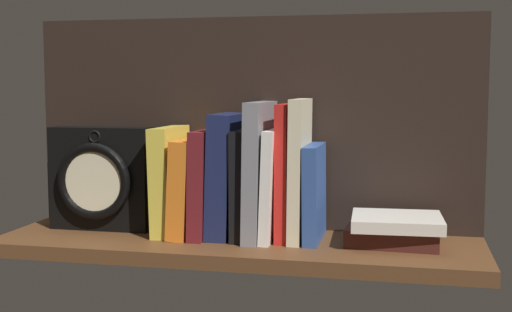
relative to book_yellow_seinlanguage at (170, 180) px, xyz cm
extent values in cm
cube|color=brown|center=(13.47, -2.97, -11.15)|extent=(86.72, 25.07, 2.50)
cube|color=black|center=(13.47, 8.97, 10.32)|extent=(86.72, 1.20, 40.45)
cube|color=gold|center=(0.00, 0.00, 0.00)|extent=(3.91, 13.92, 19.88)
cube|color=orange|center=(3.75, 0.00, -1.08)|extent=(4.31, 15.64, 17.79)
cube|color=maroon|center=(7.09, 0.00, -0.22)|extent=(3.05, 15.84, 19.42)
cube|color=#192147|center=(10.76, 0.00, 1.28)|extent=(4.84, 13.47, 22.48)
cube|color=black|center=(14.23, 0.00, -0.12)|extent=(2.27, 14.28, 19.56)
cube|color=gray|center=(17.04, 0.00, 2.37)|extent=(3.17, 16.73, 24.58)
cube|color=silver|center=(19.63, 0.00, -0.06)|extent=(2.52, 15.95, 19.74)
cube|color=red|center=(21.89, 0.00, 2.20)|extent=(2.12, 12.23, 24.20)
cube|color=beige|center=(24.36, 0.00, 2.65)|extent=(2.43, 13.70, 25.11)
cube|color=#2D4C8E|center=(27.01, 0.00, -1.40)|extent=(2.72, 13.93, 17.04)
cube|color=black|center=(-14.03, 0.54, -0.11)|extent=(19.58, 5.24, 19.58)
torus|color=black|center=(-14.03, -2.47, -0.26)|extent=(14.59, 1.79, 14.59)
cylinder|color=beige|center=(-14.03, -2.47, -0.26)|extent=(11.78, 0.60, 11.78)
cube|color=black|center=(-14.08, -2.97, -1.70)|extent=(0.41, 0.30, 2.89)
cube|color=black|center=(-11.94, -2.97, 0.71)|extent=(4.31, 0.30, 2.21)
torus|color=black|center=(-14.03, -2.07, 8.04)|extent=(2.44, 0.44, 2.44)
cube|color=#471E19|center=(40.88, -1.03, -8.32)|extent=(16.25, 11.48, 3.17)
cube|color=beige|center=(41.48, -1.29, -5.73)|extent=(15.92, 14.26, 2.01)
camera|label=1|loc=(43.08, -119.11, 17.38)|focal=47.87mm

